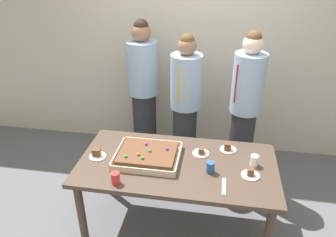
# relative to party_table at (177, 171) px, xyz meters

# --- Properties ---
(ground_plane) EXTENTS (12.00, 12.00, 0.00)m
(ground_plane) POSITION_rel_party_table_xyz_m (0.00, 0.00, -0.67)
(ground_plane) COLOR #5B5B60
(interior_back_panel) EXTENTS (8.00, 0.12, 3.00)m
(interior_back_panel) POSITION_rel_party_table_xyz_m (0.00, 1.60, 0.83)
(interior_back_panel) COLOR beige
(interior_back_panel) RESTS_ON ground_plane
(party_table) EXTENTS (1.72, 0.88, 0.76)m
(party_table) POSITION_rel_party_table_xyz_m (0.00, 0.00, 0.00)
(party_table) COLOR #47382D
(party_table) RESTS_ON ground_plane
(sheet_cake) EXTENTS (0.56, 0.47, 0.10)m
(sheet_cake) POSITION_rel_party_table_xyz_m (-0.27, 0.02, 0.13)
(sheet_cake) COLOR beige
(sheet_cake) RESTS_ON party_table
(plated_slice_near_left) EXTENTS (0.15, 0.15, 0.07)m
(plated_slice_near_left) POSITION_rel_party_table_xyz_m (0.62, -0.08, 0.11)
(plated_slice_near_left) COLOR white
(plated_slice_near_left) RESTS_ON party_table
(plated_slice_near_right) EXTENTS (0.15, 0.15, 0.06)m
(plated_slice_near_right) POSITION_rel_party_table_xyz_m (0.19, 0.17, 0.11)
(plated_slice_near_right) COLOR white
(plated_slice_near_right) RESTS_ON party_table
(plated_slice_far_left) EXTENTS (0.15, 0.15, 0.08)m
(plated_slice_far_left) POSITION_rel_party_table_xyz_m (-0.72, -0.03, 0.12)
(plated_slice_far_left) COLOR white
(plated_slice_far_left) RESTS_ON party_table
(plated_slice_far_right) EXTENTS (0.15, 0.15, 0.08)m
(plated_slice_far_right) POSITION_rel_party_table_xyz_m (0.43, 0.27, 0.12)
(plated_slice_far_right) COLOR white
(plated_slice_far_right) RESTS_ON party_table
(drink_cup_nearest) EXTENTS (0.07, 0.07, 0.10)m
(drink_cup_nearest) POSITION_rel_party_table_xyz_m (0.66, 0.07, 0.14)
(drink_cup_nearest) COLOR white
(drink_cup_nearest) RESTS_ON party_table
(drink_cup_middle) EXTENTS (0.07, 0.07, 0.10)m
(drink_cup_middle) POSITION_rel_party_table_xyz_m (-0.44, -0.35, 0.14)
(drink_cup_middle) COLOR red
(drink_cup_middle) RESTS_ON party_table
(drink_cup_far_end) EXTENTS (0.07, 0.07, 0.10)m
(drink_cup_far_end) POSITION_rel_party_table_xyz_m (0.29, -0.08, 0.14)
(drink_cup_far_end) COLOR #2D5199
(drink_cup_far_end) RESTS_ON party_table
(cake_server_utensil) EXTENTS (0.03, 0.20, 0.01)m
(cake_server_utensil) POSITION_rel_party_table_xyz_m (0.41, -0.25, 0.10)
(cake_server_utensil) COLOR silver
(cake_server_utensil) RESTS_ON party_table
(person_serving_front) EXTENTS (0.32, 0.32, 1.75)m
(person_serving_front) POSITION_rel_party_table_xyz_m (0.59, 0.80, 0.25)
(person_serving_front) COLOR #28282D
(person_serving_front) RESTS_ON ground_plane
(person_green_shirt_behind) EXTENTS (0.33, 0.33, 1.67)m
(person_green_shirt_behind) POSITION_rel_party_table_xyz_m (-0.04, 0.90, 0.20)
(person_green_shirt_behind) COLOR #28282D
(person_green_shirt_behind) RESTS_ON ground_plane
(person_striped_tie_right) EXTENTS (0.36, 0.36, 1.74)m
(person_striped_tie_right) POSITION_rel_party_table_xyz_m (-0.57, 1.16, 0.24)
(person_striped_tie_right) COLOR #28282D
(person_striped_tie_right) RESTS_ON ground_plane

